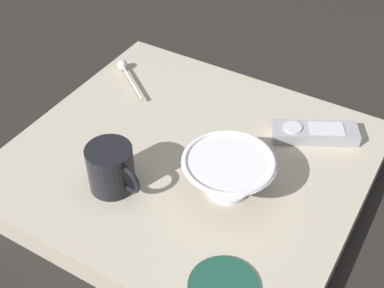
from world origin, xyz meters
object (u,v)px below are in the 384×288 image
object	(u,v)px
coffee_mug	(112,168)
teaspoon	(125,69)
tv_remote_near	(315,133)
drink_coaster	(223,286)
cereal_bowl	(228,173)

from	to	relation	value
coffee_mug	teaspoon	world-z (taller)	coffee_mug
coffee_mug	tv_remote_near	size ratio (longest dim) A/B	0.66
teaspoon	drink_coaster	size ratio (longest dim) A/B	1.20
cereal_bowl	tv_remote_near	bearing A→B (deg)	158.64
teaspoon	tv_remote_near	bearing A→B (deg)	91.06
tv_remote_near	teaspoon	bearing A→B (deg)	-88.94
coffee_mug	teaspoon	distance (m)	0.34
coffee_mug	tv_remote_near	bearing A→B (deg)	139.36
coffee_mug	drink_coaster	bearing A→B (deg)	72.20
tv_remote_near	cereal_bowl	bearing A→B (deg)	-21.36
teaspoon	tv_remote_near	size ratio (longest dim) A/B	0.75
teaspoon	drink_coaster	xyz separation A→B (m)	(0.37, 0.44, -0.01)
coffee_mug	teaspoon	bearing A→B (deg)	-147.28
coffee_mug	tv_remote_near	world-z (taller)	coffee_mug
cereal_bowl	tv_remote_near	distance (m)	0.22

